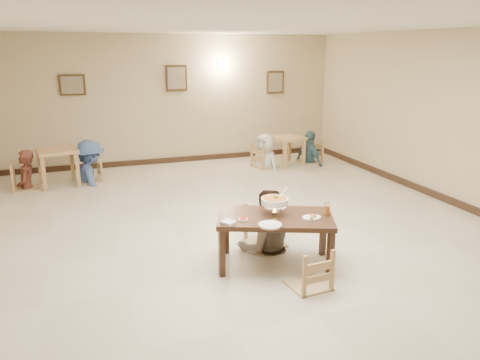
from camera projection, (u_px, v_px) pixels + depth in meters
name	position (u px, v px, depth m)	size (l,w,h in m)	color
floor	(244.00, 237.00, 6.85)	(10.00, 10.00, 0.00)	beige
ceiling	(244.00, 21.00, 6.04)	(10.00, 10.00, 0.00)	silver
wall_back	(173.00, 100.00, 10.99)	(10.00, 10.00, 0.00)	#C3AF8A
wall_right	(472.00, 122.00, 7.71)	(10.00, 10.00, 0.00)	#C3AF8A
baseboard_back	(175.00, 160.00, 11.35)	(8.00, 0.06, 0.12)	#2F1F14
baseboard_right	(460.00, 204.00, 8.09)	(0.06, 10.00, 0.12)	#2F1F14
picture_a	(72.00, 85.00, 10.15)	(0.55, 0.04, 0.45)	#3A2613
picture_b	(176.00, 78.00, 10.85)	(0.50, 0.04, 0.60)	#3A2613
picture_c	(275.00, 82.00, 11.68)	(0.45, 0.04, 0.55)	#3A2613
wall_sconce	(222.00, 64.00, 11.12)	(0.16, 0.05, 0.22)	#FFD88C
main_table	(275.00, 222.00, 5.80)	(1.60, 1.26, 0.66)	#3A2215
chair_far	(266.00, 209.00, 6.46)	(0.49, 0.49, 1.04)	tan
chair_near	(310.00, 249.00, 5.30)	(0.44, 0.44, 0.94)	tan
main_diner	(267.00, 190.00, 6.25)	(0.81, 0.63, 1.67)	gray
curry_warmer	(275.00, 201.00, 5.78)	(0.38, 0.34, 0.30)	silver
rice_plate_far	(276.00, 208.00, 6.05)	(0.27, 0.27, 0.06)	white
rice_plate_near	(270.00, 225.00, 5.46)	(0.28, 0.28, 0.06)	white
fried_plate	(312.00, 217.00, 5.69)	(0.23, 0.23, 0.05)	white
chili_dish	(243.00, 219.00, 5.64)	(0.11, 0.11, 0.02)	white
napkin_cutlery	(228.00, 222.00, 5.53)	(0.21, 0.25, 0.03)	white
drink_glass	(327.00, 210.00, 5.79)	(0.08, 0.08, 0.16)	white
bg_table_left	(57.00, 156.00, 9.27)	(0.86, 0.86, 0.75)	tan
bg_table_right	(287.00, 142.00, 10.99)	(0.80, 0.80, 0.67)	tan
bg_chair_ll	(24.00, 163.00, 9.04)	(0.50, 0.50, 1.06)	tan
bg_chair_lr	(90.00, 161.00, 9.58)	(0.41, 0.41, 0.87)	tan
bg_chair_rl	(265.00, 144.00, 10.78)	(0.50, 0.50, 1.07)	tan
bg_chair_rr	(310.00, 141.00, 11.15)	(0.50, 0.50, 1.07)	tan
bg_diner_a	(23.00, 150.00, 8.97)	(0.57, 0.37, 1.56)	#592A20
bg_diner_b	(88.00, 140.00, 9.46)	(1.13, 0.65, 1.75)	#4D6BAA
bg_diner_c	(265.00, 134.00, 10.71)	(0.76, 0.50, 1.56)	silver
bg_diner_d	(310.00, 131.00, 11.08)	(0.92, 0.38, 1.57)	#456F7E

